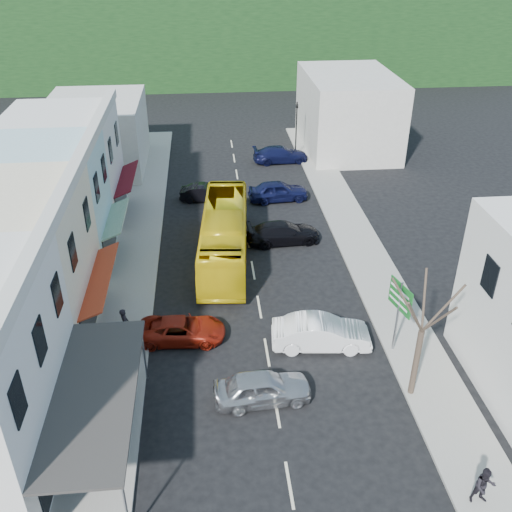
{
  "coord_description": "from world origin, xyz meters",
  "views": [
    {
      "loc": [
        -2.67,
        -22.48,
        18.9
      ],
      "look_at": [
        0.0,
        6.0,
        2.2
      ],
      "focal_mm": 40.0,
      "sensor_mm": 36.0,
      "label": 1
    }
  ],
  "objects_px": {
    "car_silver": "(262,389)",
    "pedestrian_left": "(125,324)",
    "bus": "(225,236)",
    "direction_sign": "(397,318)",
    "car_red": "(182,329)",
    "street_tree": "(422,331)",
    "car_white": "(321,335)",
    "pedestrian_right": "(484,486)",
    "traffic_signal": "(296,129)"
  },
  "relations": [
    {
      "from": "car_white",
      "to": "direction_sign",
      "type": "distance_m",
      "value": 3.93
    },
    {
      "from": "car_silver",
      "to": "pedestrian_left",
      "type": "bearing_deg",
      "value": 47.95
    },
    {
      "from": "bus",
      "to": "street_tree",
      "type": "relative_size",
      "value": 1.57
    },
    {
      "from": "car_white",
      "to": "street_tree",
      "type": "xyz_separation_m",
      "value": [
        3.5,
        -3.86,
        2.99
      ]
    },
    {
      "from": "pedestrian_left",
      "to": "street_tree",
      "type": "relative_size",
      "value": 0.23
    },
    {
      "from": "car_red",
      "to": "direction_sign",
      "type": "distance_m",
      "value": 10.96
    },
    {
      "from": "direction_sign",
      "to": "street_tree",
      "type": "height_order",
      "value": "street_tree"
    },
    {
      "from": "pedestrian_right",
      "to": "street_tree",
      "type": "distance_m",
      "value": 6.49
    },
    {
      "from": "pedestrian_left",
      "to": "car_white",
      "type": "bearing_deg",
      "value": -113.99
    },
    {
      "from": "car_white",
      "to": "pedestrian_right",
      "type": "bearing_deg",
      "value": -151.58
    },
    {
      "from": "bus",
      "to": "direction_sign",
      "type": "distance_m",
      "value": 13.14
    },
    {
      "from": "car_white",
      "to": "direction_sign",
      "type": "bearing_deg",
      "value": -96.54
    },
    {
      "from": "car_white",
      "to": "bus",
      "type": "bearing_deg",
      "value": 29.99
    },
    {
      "from": "car_red",
      "to": "traffic_signal",
      "type": "relative_size",
      "value": 0.91
    },
    {
      "from": "pedestrian_left",
      "to": "direction_sign",
      "type": "bearing_deg",
      "value": -114.86
    },
    {
      "from": "bus",
      "to": "car_white",
      "type": "xyz_separation_m",
      "value": [
        4.48,
        -9.61,
        -0.85
      ]
    },
    {
      "from": "pedestrian_left",
      "to": "pedestrian_right",
      "type": "distance_m",
      "value": 18.09
    },
    {
      "from": "car_red",
      "to": "direction_sign",
      "type": "relative_size",
      "value": 1.1
    },
    {
      "from": "car_silver",
      "to": "pedestrian_left",
      "type": "height_order",
      "value": "pedestrian_left"
    },
    {
      "from": "car_silver",
      "to": "car_red",
      "type": "xyz_separation_m",
      "value": [
        -3.72,
        4.8,
        0.0
      ]
    },
    {
      "from": "direction_sign",
      "to": "traffic_signal",
      "type": "height_order",
      "value": "traffic_signal"
    },
    {
      "from": "car_silver",
      "to": "traffic_signal",
      "type": "xyz_separation_m",
      "value": [
        6.38,
        31.5,
        1.83
      ]
    },
    {
      "from": "car_red",
      "to": "direction_sign",
      "type": "bearing_deg",
      "value": -96.8
    },
    {
      "from": "car_silver",
      "to": "street_tree",
      "type": "xyz_separation_m",
      "value": [
        6.88,
        -0.27,
        2.99
      ]
    },
    {
      "from": "car_red",
      "to": "traffic_signal",
      "type": "height_order",
      "value": "traffic_signal"
    },
    {
      "from": "pedestrian_left",
      "to": "direction_sign",
      "type": "relative_size",
      "value": 0.41
    },
    {
      "from": "bus",
      "to": "street_tree",
      "type": "xyz_separation_m",
      "value": [
        7.98,
        -13.47,
        2.14
      ]
    },
    {
      "from": "car_red",
      "to": "street_tree",
      "type": "distance_m",
      "value": 12.12
    },
    {
      "from": "bus",
      "to": "pedestrian_right",
      "type": "xyz_separation_m",
      "value": [
        8.68,
        -19.34,
        -0.55
      ]
    },
    {
      "from": "pedestrian_left",
      "to": "direction_sign",
      "type": "distance_m",
      "value": 13.83
    },
    {
      "from": "car_white",
      "to": "direction_sign",
      "type": "height_order",
      "value": "direction_sign"
    },
    {
      "from": "car_silver",
      "to": "street_tree",
      "type": "height_order",
      "value": "street_tree"
    },
    {
      "from": "traffic_signal",
      "to": "bus",
      "type": "bearing_deg",
      "value": 42.99
    },
    {
      "from": "pedestrian_right",
      "to": "direction_sign",
      "type": "height_order",
      "value": "direction_sign"
    },
    {
      "from": "car_red",
      "to": "pedestrian_left",
      "type": "distance_m",
      "value": 2.94
    },
    {
      "from": "car_silver",
      "to": "car_white",
      "type": "bearing_deg",
      "value": -48.14
    },
    {
      "from": "car_white",
      "to": "traffic_signal",
      "type": "xyz_separation_m",
      "value": [
        3.0,
        27.92,
        1.83
      ]
    },
    {
      "from": "car_red",
      "to": "traffic_signal",
      "type": "xyz_separation_m",
      "value": [
        10.1,
        26.7,
        1.83
      ]
    },
    {
      "from": "bus",
      "to": "street_tree",
      "type": "height_order",
      "value": "street_tree"
    },
    {
      "from": "bus",
      "to": "car_silver",
      "type": "bearing_deg",
      "value": -80.5
    },
    {
      "from": "car_silver",
      "to": "direction_sign",
      "type": "distance_m",
      "value": 7.67
    },
    {
      "from": "pedestrian_left",
      "to": "traffic_signal",
      "type": "relative_size",
      "value": 0.34
    },
    {
      "from": "car_silver",
      "to": "pedestrian_right",
      "type": "height_order",
      "value": "pedestrian_right"
    },
    {
      "from": "pedestrian_left",
      "to": "pedestrian_right",
      "type": "xyz_separation_m",
      "value": [
        14.22,
        -11.18,
        0.0
      ]
    },
    {
      "from": "car_red",
      "to": "pedestrian_left",
      "type": "bearing_deg",
      "value": 88.79
    },
    {
      "from": "car_white",
      "to": "traffic_signal",
      "type": "bearing_deg",
      "value": -1.11
    },
    {
      "from": "pedestrian_left",
      "to": "pedestrian_right",
      "type": "bearing_deg",
      "value": -143.88
    },
    {
      "from": "pedestrian_left",
      "to": "street_tree",
      "type": "height_order",
      "value": "street_tree"
    },
    {
      "from": "direction_sign",
      "to": "traffic_signal",
      "type": "distance_m",
      "value": 28.66
    },
    {
      "from": "pedestrian_right",
      "to": "car_silver",
      "type": "bearing_deg",
      "value": 144.13
    }
  ]
}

